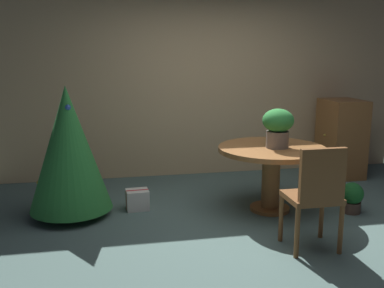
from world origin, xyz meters
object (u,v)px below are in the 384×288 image
at_px(gift_box_cream, 137,200).
at_px(flower_vase, 278,125).
at_px(potted_plant, 352,197).
at_px(holiday_tree, 69,148).
at_px(round_dining_table, 271,161).
at_px(wooden_cabinet, 341,138).
at_px(wooden_chair_near, 316,192).

bearing_deg(gift_box_cream, flower_vase, -13.30).
bearing_deg(potted_plant, holiday_tree, 170.50).
bearing_deg(gift_box_cream, holiday_tree, -175.42).
height_order(round_dining_table, wooden_cabinet, wooden_cabinet).
distance_m(flower_vase, potted_plant, 1.17).
bearing_deg(potted_plant, gift_box_cream, 166.31).
xyz_separation_m(round_dining_table, wooden_chair_near, (0.00, -1.07, -0.02)).
bearing_deg(flower_vase, gift_box_cream, 166.70).
distance_m(wooden_chair_near, holiday_tree, 2.58).
relative_size(holiday_tree, potted_plant, 4.13).
relative_size(flower_vase, potted_plant, 1.24).
distance_m(holiday_tree, wooden_cabinet, 3.83).
height_order(holiday_tree, potted_plant, holiday_tree).
distance_m(flower_vase, holiday_tree, 2.28).
height_order(round_dining_table, holiday_tree, holiday_tree).
xyz_separation_m(holiday_tree, potted_plant, (3.07, -0.51, -0.58)).
relative_size(round_dining_table, wooden_cabinet, 1.08).
relative_size(gift_box_cream, potted_plant, 0.76).
bearing_deg(wooden_chair_near, gift_box_cream, 136.83).
distance_m(round_dining_table, wooden_chair_near, 1.07).
height_order(round_dining_table, wooden_chair_near, wooden_chair_near).
xyz_separation_m(round_dining_table, wooden_cabinet, (1.51, 1.17, -0.02)).
xyz_separation_m(flower_vase, gift_box_cream, (-1.52, 0.36, -0.87)).
bearing_deg(potted_plant, flower_vase, 165.61).
height_order(wooden_chair_near, wooden_cabinet, wooden_cabinet).
bearing_deg(gift_box_cream, potted_plant, -13.69).
distance_m(wooden_cabinet, potted_plant, 1.60).
bearing_deg(potted_plant, wooden_chair_near, -136.76).
bearing_deg(round_dining_table, flower_vase, -45.12).
xyz_separation_m(flower_vase, holiday_tree, (-2.24, 0.30, -0.23)).
height_order(wooden_chair_near, potted_plant, wooden_chair_near).
height_order(flower_vase, wooden_chair_near, flower_vase).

